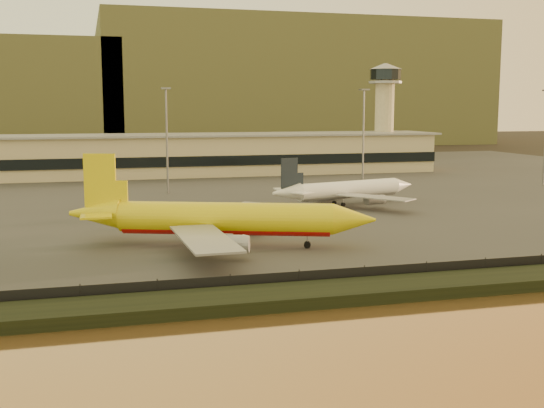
% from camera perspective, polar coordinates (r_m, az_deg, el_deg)
% --- Properties ---
extents(ground, '(900.00, 900.00, 0.00)m').
position_cam_1_polar(ground, '(92.16, 3.41, -5.01)').
color(ground, black).
rests_on(ground, ground).
extents(embankment, '(320.00, 7.00, 1.40)m').
position_cam_1_polar(embankment, '(76.57, 7.52, -7.24)').
color(embankment, black).
rests_on(embankment, ground).
extents(tarmac, '(320.00, 220.00, 0.20)m').
position_cam_1_polar(tarmac, '(183.48, -6.14, 1.53)').
color(tarmac, '#2D2D2D').
rests_on(tarmac, ground).
extents(perimeter_fence, '(300.00, 0.05, 2.20)m').
position_cam_1_polar(perimeter_fence, '(80.00, 6.41, -6.11)').
color(perimeter_fence, black).
rests_on(perimeter_fence, tarmac).
extents(terminal_building, '(202.00, 25.00, 12.60)m').
position_cam_1_polar(terminal_building, '(211.54, -11.39, 3.95)').
color(terminal_building, tan).
rests_on(terminal_building, tarmac).
extents(control_tower, '(11.20, 11.20, 35.50)m').
position_cam_1_polar(control_tower, '(237.57, 9.40, 8.15)').
color(control_tower, tan).
rests_on(control_tower, tarmac).
extents(apron_light_masts, '(152.20, 12.20, 25.40)m').
position_cam_1_polar(apron_light_masts, '(165.99, 0.05, 6.29)').
color(apron_light_masts, slate).
rests_on(apron_light_masts, tarmac).
extents(distant_hills, '(470.00, 160.00, 70.00)m').
position_cam_1_polar(distant_hills, '(425.21, -14.38, 9.23)').
color(distant_hills, olive).
rests_on(distant_hills, ground).
extents(dhl_cargo_jet, '(44.84, 42.57, 13.83)m').
position_cam_1_polar(dhl_cargo_jet, '(101.83, -4.36, -1.28)').
color(dhl_cargo_jet, '#DAC40B').
rests_on(dhl_cargo_jet, tarmac).
extents(white_narrowbody_jet, '(36.14, 34.52, 10.54)m').
position_cam_1_polar(white_narrowbody_jet, '(146.63, 6.24, 1.17)').
color(white_narrowbody_jet, white).
rests_on(white_narrowbody_jet, tarmac).
extents(gse_vehicle_yellow, '(3.78, 2.08, 1.62)m').
position_cam_1_polar(gse_vehicle_yellow, '(117.17, 5.05, -1.71)').
color(gse_vehicle_yellow, '#DAC40B').
rests_on(gse_vehicle_yellow, tarmac).
extents(gse_vehicle_white, '(4.08, 2.78, 1.68)m').
position_cam_1_polar(gse_vehicle_white, '(122.04, -5.85, -1.31)').
color(gse_vehicle_white, white).
rests_on(gse_vehicle_white, tarmac).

